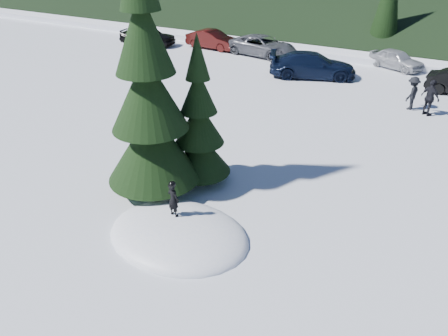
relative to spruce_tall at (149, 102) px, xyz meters
The scene contains 12 objects.
ground 4.37m from the spruce_tall, 39.29° to the right, with size 200.00×200.00×0.00m, color white.
snow_mound 4.37m from the spruce_tall, 39.29° to the right, with size 4.48×3.52×0.96m, color white.
spruce_tall is the anchor object (origin of this frame).
spruce_short 2.11m from the spruce_tall, 54.46° to the left, with size 2.20×2.20×5.37m.
child_skier 3.30m from the spruce_tall, 39.00° to the right, with size 0.41×0.27×1.12m, color black.
adult_1 14.67m from the spruce_tall, 58.92° to the left, with size 1.07×0.44×1.82m, color black.
adult_2 14.68m from the spruce_tall, 63.01° to the left, with size 1.09×0.63×1.69m, color black.
car_0 22.65m from the spruce_tall, 128.61° to the left, with size 1.80×4.47×1.52m, color black.
car_1 21.25m from the spruce_tall, 115.06° to the left, with size 1.47×4.21×1.39m, color black.
car_2 19.80m from the spruce_tall, 103.65° to the left, with size 2.36×5.12×1.42m, color #575960.
car_3 15.92m from the spruce_tall, 88.91° to the left, with size 2.16×5.30×1.54m, color black.
car_4 20.95m from the spruce_tall, 77.44° to the left, with size 1.48×3.67×1.25m, color #9FA1A8.
Camera 1 is at (6.40, -8.62, 8.21)m, focal length 35.00 mm.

